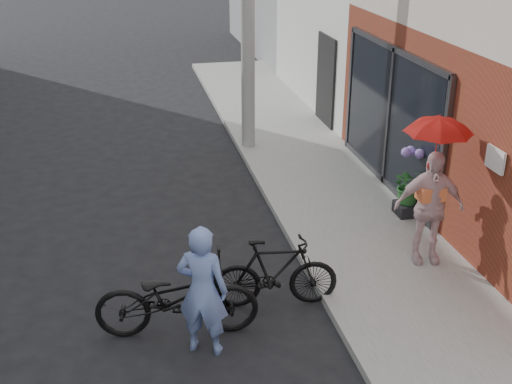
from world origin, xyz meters
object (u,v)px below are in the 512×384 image
object	(u,v)px
bike_right	(275,273)
officer	(203,291)
kimono_woman	(429,207)
bike_left	(177,297)
planter	(407,209)

from	to	relation	value
bike_right	officer	bearing A→B (deg)	131.98
kimono_woman	officer	bearing A→B (deg)	-148.82
bike_left	kimono_woman	distance (m)	3.75
officer	bike_right	distance (m)	1.30
officer	bike_left	world-z (taller)	officer
bike_right	planter	xyz separation A→B (m)	(2.74, 1.94, -0.27)
officer	planter	distance (m)	4.65
officer	bike_right	world-z (taller)	officer
bike_left	kimono_woman	bearing A→B (deg)	-69.69
officer	kimono_woman	bearing A→B (deg)	-135.73
officer	planter	bearing A→B (deg)	-120.52
bike_left	kimono_woman	xyz separation A→B (m)	(3.63, 0.84, 0.44)
bike_right	kimono_woman	size ratio (longest dim) A/B	0.98
bike_right	kimono_woman	xyz separation A→B (m)	(2.33, 0.50, 0.46)
bike_right	planter	bearing A→B (deg)	-47.73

